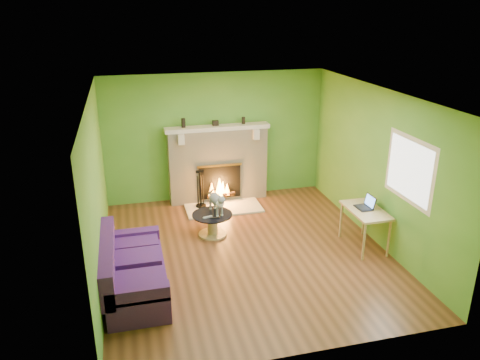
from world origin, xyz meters
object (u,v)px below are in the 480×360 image
object	(u,v)px
sofa	(132,271)
cat	(216,202)
coffee_table	(212,223)
desk	(366,214)

from	to	relation	value
sofa	cat	world-z (taller)	cat
sofa	coffee_table	bearing A→B (deg)	44.86
desk	cat	distance (m)	2.54
sofa	coffee_table	size ratio (longest dim) A/B	2.51
coffee_table	desk	distance (m)	2.62
desk	cat	xyz separation A→B (m)	(-2.30, 1.08, 0.01)
sofa	cat	xyz separation A→B (m)	(1.51, 1.47, 0.30)
coffee_table	desk	size ratio (longest dim) A/B	0.77
sofa	cat	distance (m)	2.13
sofa	desk	distance (m)	3.84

